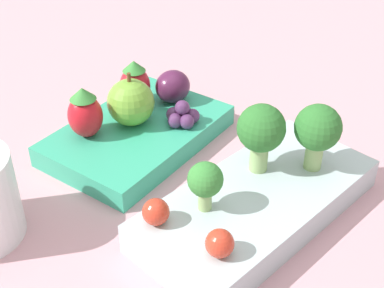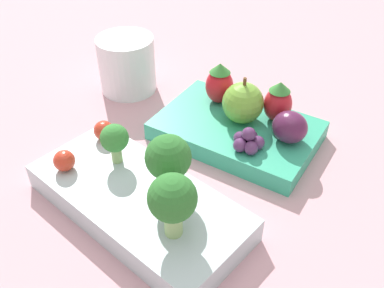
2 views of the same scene
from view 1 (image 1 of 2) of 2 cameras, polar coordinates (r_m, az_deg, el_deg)
ground_plane at (r=0.51m, az=0.40°, el=-3.69°), size 4.00×4.00×0.00m
bento_box_savoury at (r=0.46m, az=6.98°, el=-6.37°), size 0.22×0.10×0.03m
bento_box_fruit at (r=0.55m, az=-5.80°, el=0.99°), size 0.20×0.15×0.02m
broccoli_floret_0 at (r=0.46m, az=7.38°, el=1.44°), size 0.04×0.04×0.06m
broccoli_floret_1 at (r=0.47m, az=13.26°, el=1.48°), size 0.04×0.04×0.06m
broccoli_floret_2 at (r=0.42m, az=1.43°, el=-3.98°), size 0.03×0.03×0.04m
cherry_tomato_0 at (r=0.39m, az=2.97°, el=-10.54°), size 0.02×0.02×0.02m
cherry_tomato_1 at (r=0.42m, az=-3.88°, el=-7.23°), size 0.02×0.02×0.02m
apple at (r=0.54m, az=-6.80°, el=4.33°), size 0.05×0.05×0.06m
strawberry_0 at (r=0.53m, az=-11.35°, el=3.27°), size 0.03×0.03×0.05m
strawberry_1 at (r=0.58m, az=-6.10°, el=6.46°), size 0.03×0.03×0.05m
plum at (r=0.58m, az=-2.07°, el=6.16°), size 0.04×0.04×0.04m
grape_cluster at (r=0.54m, az=-1.03°, el=3.08°), size 0.03×0.03×0.03m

